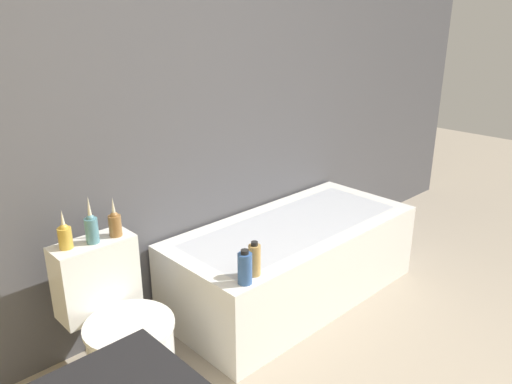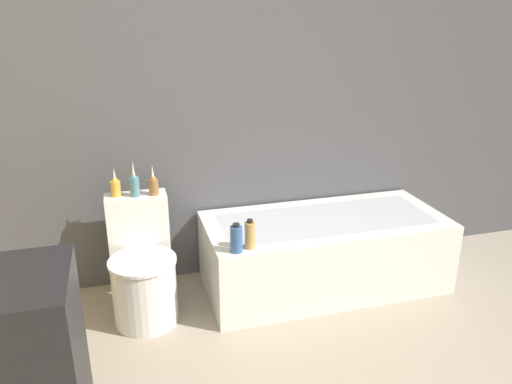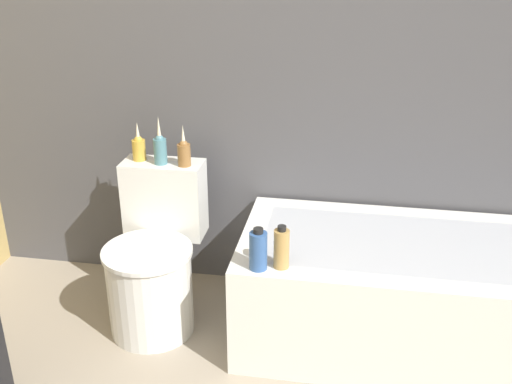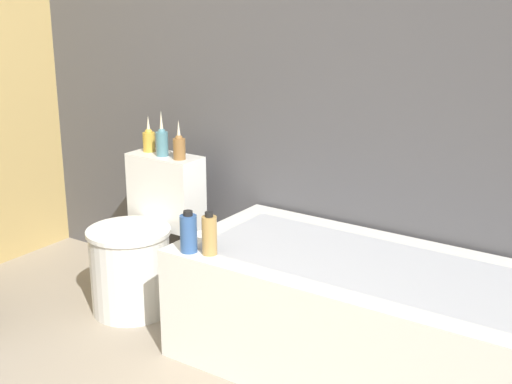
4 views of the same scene
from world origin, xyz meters
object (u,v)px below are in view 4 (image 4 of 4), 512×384
Objects in this scene: vase_gold at (149,139)px; vase_silver at (162,141)px; toilet at (141,247)px; vase_bronze at (179,146)px; shampoo_bottle_short at (209,235)px; bathtub at (371,320)px; shampoo_bottle_tall at (189,233)px.

vase_silver is (0.11, -0.03, 0.01)m from vase_gold.
toilet is 0.54m from vase_bronze.
vase_gold is at bearing 117.75° from toilet.
vase_bronze is 0.70m from shampoo_bottle_short.
bathtub is 1.23m from toilet.
shampoo_bottle_short is at bearing -34.56° from vase_silver.
vase_silver is 0.79m from shampoo_bottle_short.
toilet reaches higher than bathtub.
toilet is 4.12× the size of shampoo_bottle_tall.
vase_silver is 1.25× the size of shampoo_bottle_short.
toilet is at bearing -122.10° from vase_bronze.
shampoo_bottle_short is at bearing -39.80° from vase_bronze.
vase_bronze is at bearing -2.64° from vase_silver.
vase_gold is at bearing 172.49° from bathtub.
toilet is 0.66m from shampoo_bottle_tall.
toilet is 3.22× the size of vase_silver.
shampoo_bottle_tall is (0.53, -0.46, -0.23)m from vase_silver.
vase_silver is at bearing 177.36° from vase_bronze.
vase_gold is at bearing 165.41° from vase_silver.
vase_silver reaches higher than shampoo_bottle_tall.
vase_gold is 0.23m from vase_bronze.
toilet is 0.55m from vase_gold.
vase_silver is 1.17× the size of vase_bronze.
bathtub is at bearing 24.91° from shampoo_bottle_short.
vase_silver is at bearing -14.59° from vase_gold.
vase_gold is at bearing 171.29° from vase_bronze.
vase_silver is 0.74m from shampoo_bottle_tall.
vase_silver reaches higher than vase_bronze.
vase_bronze is (0.23, -0.04, 0.00)m from vase_gold.
toilet reaches higher than shampoo_bottle_tall.
vase_bronze is (-1.12, 0.14, 0.55)m from bathtub.
shampoo_bottle_tall is at bearing -156.10° from bathtub.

